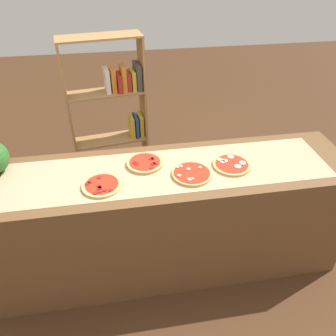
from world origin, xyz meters
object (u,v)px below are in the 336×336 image
object	(u,v)px
pizza_pepperoni_1	(145,163)
pizza_mushroom_2	(192,174)
pizza_pepperoni_0	(102,185)
pizza_mozzarella_3	(232,165)
bookshelf	(118,118)

from	to	relation	value
pizza_pepperoni_1	pizza_mushroom_2	distance (m)	0.34
pizza_pepperoni_0	pizza_mozzarella_3	size ratio (longest dim) A/B	0.97
pizza_mushroom_2	bookshelf	size ratio (longest dim) A/B	0.18
pizza_pepperoni_1	pizza_mozzarella_3	world-z (taller)	pizza_pepperoni_1
pizza_pepperoni_1	pizza_mozzarella_3	bearing A→B (deg)	-11.04
pizza_pepperoni_0	pizza_mushroom_2	bearing A→B (deg)	2.39
pizza_pepperoni_0	pizza_pepperoni_1	size ratio (longest dim) A/B	1.00
pizza_mozzarella_3	bookshelf	size ratio (longest dim) A/B	0.17
pizza_pepperoni_0	pizza_pepperoni_1	bearing A→B (deg)	33.81
pizza_mozzarella_3	bookshelf	bearing A→B (deg)	121.54
pizza_pepperoni_0	pizza_mushroom_2	size ratio (longest dim) A/B	0.96
pizza_pepperoni_0	pizza_mushroom_2	world-z (taller)	pizza_mushroom_2
bookshelf	pizza_mushroom_2	bearing A→B (deg)	-70.50
pizza_mozzarella_3	pizza_pepperoni_0	bearing A→B (deg)	-174.64
bookshelf	pizza_mozzarella_3	bearing A→B (deg)	-58.46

